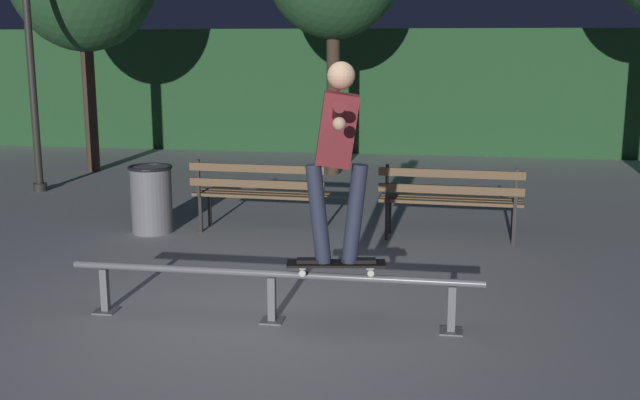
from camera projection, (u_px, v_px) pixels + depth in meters
ground_plane at (269, 327)px, 6.06m from camera, size 90.00×90.00×0.00m
hedge_backdrop at (381, 90)px, 15.81m from camera, size 24.00×1.20×2.48m
grind_rail at (272, 283)px, 6.12m from camera, size 3.36×0.18×0.43m
skateboard at (336, 264)px, 6.00m from camera, size 0.80×0.32×0.09m
skateboarder at (337, 146)px, 5.81m from camera, size 0.63×1.39×1.56m
park_bench_leftmost at (259, 189)px, 8.93m from camera, size 1.61×0.47×0.88m
park_bench_left_center at (450, 195)px, 8.58m from camera, size 1.61×0.47×0.88m
lamp_post_left at (28, 24)px, 11.12m from camera, size 0.32×0.32×3.90m
trash_can at (151, 198)px, 9.02m from camera, size 0.52×0.52×0.80m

